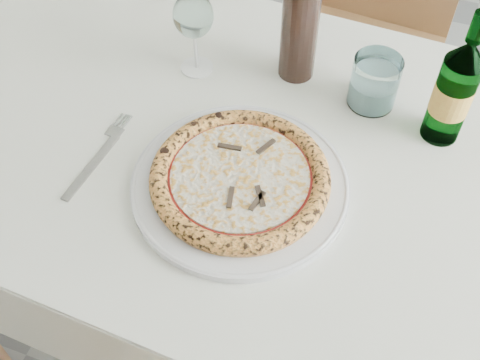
{
  "coord_description": "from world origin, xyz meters",
  "views": [
    {
      "loc": [
        0.19,
        -0.91,
        1.53
      ],
      "look_at": [
        -0.01,
        -0.34,
        0.78
      ],
      "focal_mm": 45.0,
      "sensor_mm": 36.0,
      "label": 1
    }
  ],
  "objects": [
    {
      "name": "plate",
      "position": [
        -0.01,
        -0.34,
        0.76
      ],
      "size": [
        0.35,
        0.35,
        0.02
      ],
      "color": "silver",
      "rests_on": "dining_table"
    },
    {
      "name": "dining_table",
      "position": [
        -0.01,
        -0.24,
        0.66
      ],
      "size": [
        1.4,
        0.88,
        0.76
      ],
      "color": "brown",
      "rests_on": "floor"
    },
    {
      "name": "fork",
      "position": [
        -0.26,
        -0.36,
        0.76
      ],
      "size": [
        0.03,
        0.22,
        0.0
      ],
      "color": "gray",
      "rests_on": "dining_table"
    },
    {
      "name": "beer_bottle",
      "position": [
        0.28,
        -0.11,
        0.86
      ],
      "size": [
        0.07,
        0.07,
        0.25
      ],
      "color": "#277232",
      "rests_on": "dining_table"
    },
    {
      "name": "tumbler",
      "position": [
        0.15,
        -0.07,
        0.8
      ],
      "size": [
        0.09,
        0.09,
        0.1
      ],
      "color": "silver",
      "rests_on": "dining_table"
    },
    {
      "name": "floor",
      "position": [
        0.0,
        0.0,
        -0.01
      ],
      "size": [
        5.0,
        6.0,
        0.02
      ],
      "primitive_type": "cube",
      "color": "slate",
      "rests_on": "ground"
    },
    {
      "name": "pizza",
      "position": [
        -0.01,
        -0.34,
        0.78
      ],
      "size": [
        0.29,
        0.29,
        0.03
      ],
      "color": "tan",
      "rests_on": "plate"
    },
    {
      "name": "wine_glass",
      "position": [
        -0.19,
        -0.09,
        0.87
      ],
      "size": [
        0.07,
        0.07,
        0.16
      ],
      "color": "white",
      "rests_on": "dining_table"
    },
    {
      "name": "wine_bottle",
      "position": [
        -0.01,
        -0.04,
        0.87
      ],
      "size": [
        0.07,
        0.07,
        0.28
      ],
      "color": "black",
      "rests_on": "dining_table"
    },
    {
      "name": "chair_far",
      "position": [
        0.06,
        0.5,
        0.53
      ],
      "size": [
        0.46,
        0.46,
        0.93
      ],
      "color": "brown",
      "rests_on": "floor"
    }
  ]
}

